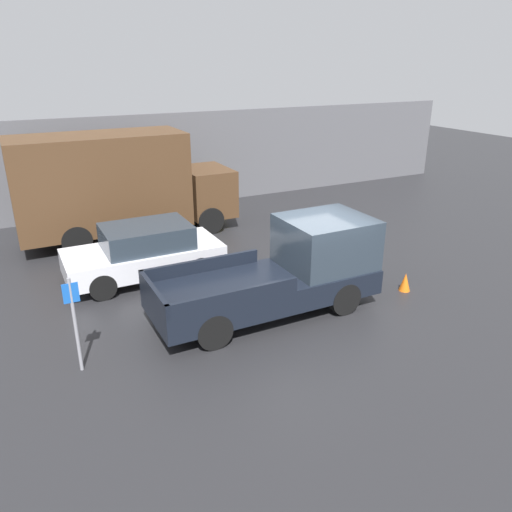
% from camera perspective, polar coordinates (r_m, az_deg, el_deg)
% --- Properties ---
extents(ground_plane, '(60.00, 60.00, 0.00)m').
position_cam_1_polar(ground_plane, '(12.87, 6.35, -5.47)').
color(ground_plane, '#232326').
extents(building_wall, '(28.00, 0.15, 3.82)m').
position_cam_1_polar(building_wall, '(21.28, -9.14, 10.74)').
color(building_wall, '#56565B').
rests_on(building_wall, ground).
extents(pickup_truck, '(5.54, 2.08, 2.20)m').
position_cam_1_polar(pickup_truck, '(12.23, 3.66, -1.59)').
color(pickup_truck, black).
rests_on(pickup_truck, ground).
extents(car, '(4.30, 1.96, 1.55)m').
position_cam_1_polar(car, '(14.34, -12.62, 0.50)').
color(car, silver).
rests_on(car, ground).
extents(delivery_truck, '(7.31, 2.37, 3.57)m').
position_cam_1_polar(delivery_truck, '(17.64, -15.65, 7.90)').
color(delivery_truck, '#4C331E').
rests_on(delivery_truck, ground).
extents(parking_sign, '(0.30, 0.07, 2.02)m').
position_cam_1_polar(parking_sign, '(10.32, -20.02, -6.82)').
color(parking_sign, gray).
rests_on(parking_sign, ground).
extents(newspaper_box, '(0.45, 0.40, 1.04)m').
position_cam_1_polar(newspaper_box, '(21.81, -4.69, 7.46)').
color(newspaper_box, gold).
rests_on(newspaper_box, ground).
extents(traffic_cone, '(0.30, 0.30, 0.50)m').
position_cam_1_polar(traffic_cone, '(14.00, 16.67, -2.85)').
color(traffic_cone, orange).
rests_on(traffic_cone, ground).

